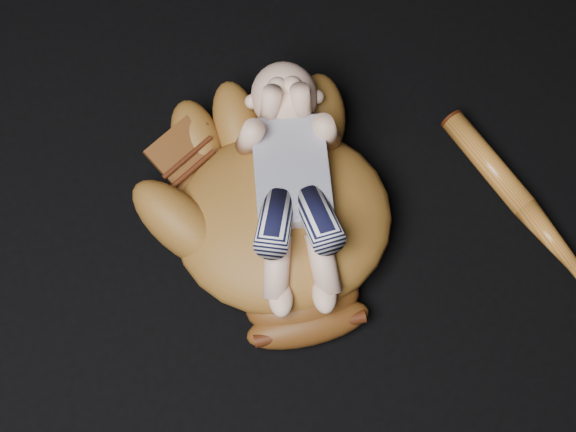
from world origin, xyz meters
The scene contains 3 objects.
baseball_glove centered at (-0.16, 0.17, 0.08)m, with size 0.42×0.48×0.15m, color brown, non-canonical shape.
newborn_baby centered at (-0.14, 0.18, 0.14)m, with size 0.18×0.39×0.16m, color #DBA88D, non-canonical shape.
baseball_bat centered at (0.24, 0.07, 0.02)m, with size 0.04×0.44×0.04m, color #AE6421, non-canonical shape.
Camera 1 is at (-0.29, -0.30, 1.21)m, focal length 50.00 mm.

